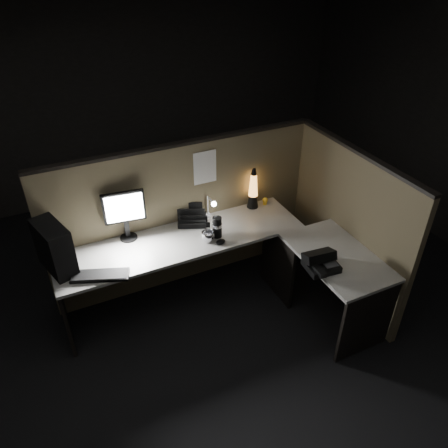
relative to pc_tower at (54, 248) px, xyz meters
name	(u,v)px	position (x,y,z in m)	size (l,w,h in m)	color
floor	(224,334)	(1.22, -0.66, -0.94)	(6.00, 6.00, 0.00)	black
room_shell	(225,178)	(1.22, -0.66, 0.68)	(6.00, 6.00, 6.00)	silver
partition_back	(184,216)	(1.22, 0.27, -0.19)	(2.66, 0.06, 1.50)	brown
partition_right	(346,227)	(2.55, -0.56, -0.19)	(0.06, 1.66, 1.50)	brown
desk	(230,264)	(1.40, -0.41, -0.36)	(2.60, 1.60, 0.73)	beige
pc_tower	(54,248)	(0.00, 0.00, 0.00)	(0.18, 0.41, 0.43)	black
monitor	(125,211)	(0.64, 0.18, 0.08)	(0.37, 0.16, 0.48)	black
keyboard	(100,276)	(0.28, -0.26, -0.20)	(0.46, 0.15, 0.02)	black
mouse	(221,242)	(1.37, -0.27, -0.19)	(0.10, 0.07, 0.04)	black
clip_lamp	(211,208)	(1.44, 0.11, -0.07)	(0.05, 0.20, 0.25)	silver
organizer	(192,218)	(1.27, 0.18, -0.17)	(0.34, 0.32, 0.20)	black
lava_lamp	(253,191)	(1.93, 0.17, -0.03)	(0.12, 0.12, 0.43)	black
travel_mug	(217,227)	(1.39, -0.15, -0.11)	(0.09, 0.09, 0.21)	black
steel_mug	(208,237)	(1.28, -0.18, -0.16)	(0.13, 0.13, 0.10)	silver
figurine	(265,200)	(2.07, 0.16, -0.16)	(0.06, 0.06, 0.06)	yellow
pinned_paper	(205,168)	(1.44, 0.24, 0.31)	(0.23, 0.00, 0.33)	white
desk_phone	(320,262)	(1.98, -0.93, -0.15)	(0.28, 0.29, 0.16)	black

